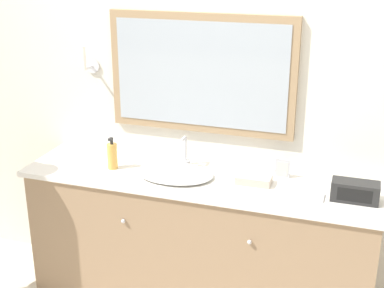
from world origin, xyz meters
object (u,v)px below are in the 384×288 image
appliance_box (355,191)px  soap_bottle (112,156)px  picture_frame (283,168)px  sink_basin (175,172)px

appliance_box → soap_bottle: bearing=-180.0°
soap_bottle → picture_frame: (0.99, 0.18, -0.02)m
sink_basin → appliance_box: size_ratio=1.85×
picture_frame → appliance_box: bearing=-23.9°
sink_basin → picture_frame: size_ratio=3.93×
appliance_box → picture_frame: size_ratio=2.13×
picture_frame → sink_basin: bearing=-164.3°
soap_bottle → picture_frame: 1.00m
sink_basin → picture_frame: bearing=15.7°
appliance_box → picture_frame: picture_frame is taller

